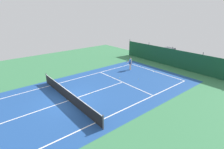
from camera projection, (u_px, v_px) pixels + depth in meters
The scene contains 9 objects.
ground_plane at pixel (69, 101), 15.25m from camera, with size 36.00×36.00×0.00m, color #387A4C.
court_surface at pixel (69, 101), 15.25m from camera, with size 11.02×26.60×0.01m.
tennis_net at pixel (68, 95), 15.07m from camera, with size 10.12×0.10×1.10m.
back_fence at pixel (173, 61), 24.50m from camera, with size 16.30×0.98×2.70m.
tennis_player at pixel (130, 63), 22.64m from camera, with size 0.83×0.67×1.64m.
tennis_ball_near_player at pixel (139, 79), 19.87m from camera, with size 0.07×0.07×0.07m, color #CCDB33.
tennis_ball_midcourt at pixel (120, 77), 20.29m from camera, with size 0.07×0.07×0.07m, color #CCDB33.
tennis_ball_by_sideline at pixel (91, 93), 16.50m from camera, with size 0.07×0.07×0.07m, color #CCDB33.
parked_car at pixel (168, 53), 27.86m from camera, with size 2.06×4.22×1.68m.
Camera 1 is at (12.79, -5.68, 7.49)m, focal length 28.19 mm.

